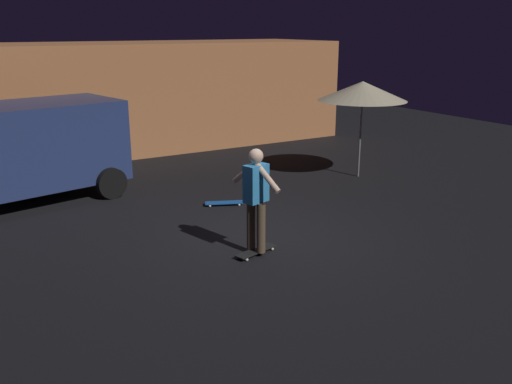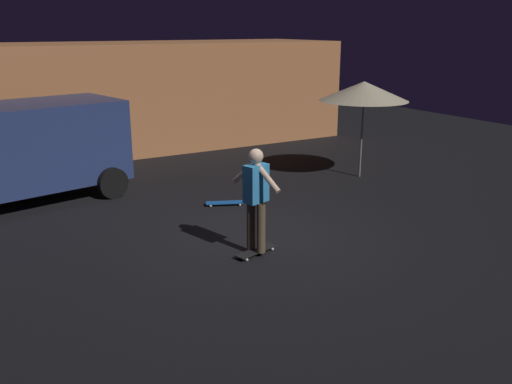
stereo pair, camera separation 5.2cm
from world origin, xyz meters
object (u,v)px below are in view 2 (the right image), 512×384
parked_van (6,149)px  patio_umbrella (364,91)px  skateboard_ridden (256,251)px  skateboard_spare (225,203)px  skater (256,193)px

parked_van → patio_umbrella: (7.64, -1.96, 0.91)m
patio_umbrella → skateboard_ridden: (-4.65, -2.92, -2.02)m
patio_umbrella → skateboard_spare: 4.40m
patio_umbrella → skateboard_ridden: patio_umbrella is taller
skateboard_spare → skater: 2.83m
skateboard_ridden → skateboard_spare: bearing=73.5°
skateboard_spare → skater: size_ratio=0.48×
parked_van → skateboard_spare: bearing=-32.0°
parked_van → skater: bearing=-58.5°
skateboard_ridden → skater: skater is taller
skateboard_ridden → skater: 0.98m
parked_van → skateboard_spare: size_ratio=6.13×
skater → skateboard_ridden: bearing=-63.4°
skateboard_ridden → patio_umbrella: bearing=32.1°
parked_van → skateboard_ridden: (2.99, -4.88, -1.11)m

